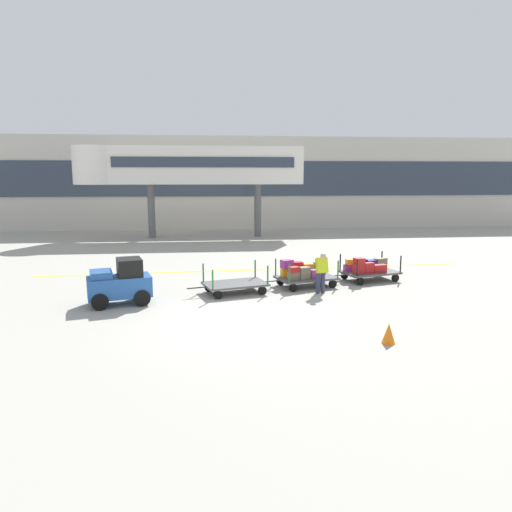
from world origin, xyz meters
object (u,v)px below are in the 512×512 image
(baggage_cart_lead, at_px, (235,284))
(baggage_cart_middle, at_px, (304,273))
(baggage_handler, at_px, (321,271))
(baggage_tug, at_px, (120,283))
(safety_cone_near, at_px, (389,333))
(baggage_cart_tail, at_px, (368,268))

(baggage_cart_lead, relative_size, baggage_cart_middle, 1.00)
(baggage_handler, bearing_deg, baggage_cart_middle, 109.14)
(baggage_tug, relative_size, baggage_cart_lead, 0.75)
(baggage_cart_middle, relative_size, safety_cone_near, 5.61)
(baggage_cart_tail, bearing_deg, baggage_cart_lead, -164.10)
(baggage_cart_tail, distance_m, safety_cone_near, 7.67)
(baggage_cart_lead, relative_size, baggage_cart_tail, 1.00)
(baggage_cart_middle, xyz_separation_m, safety_cone_near, (0.93, -6.61, -0.26))
(baggage_tug, distance_m, baggage_cart_middle, 7.08)
(baggage_tug, bearing_deg, baggage_cart_lead, 15.46)
(baggage_tug, height_order, baggage_cart_lead, baggage_tug)
(baggage_tug, height_order, baggage_cart_tail, baggage_tug)
(baggage_tug, relative_size, baggage_cart_middle, 0.75)
(baggage_tug, height_order, baggage_handler, baggage_tug)
(baggage_cart_lead, height_order, baggage_cart_tail, same)
(baggage_tug, relative_size, baggage_handler, 1.48)
(baggage_handler, bearing_deg, baggage_cart_tail, 38.85)
(baggage_tug, height_order, safety_cone_near, baggage_tug)
(baggage_tug, relative_size, safety_cone_near, 4.21)
(baggage_tug, bearing_deg, baggage_handler, 5.76)
(baggage_tug, xyz_separation_m, baggage_cart_middle, (6.81, 1.93, -0.21))
(baggage_cart_lead, relative_size, baggage_handler, 1.97)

